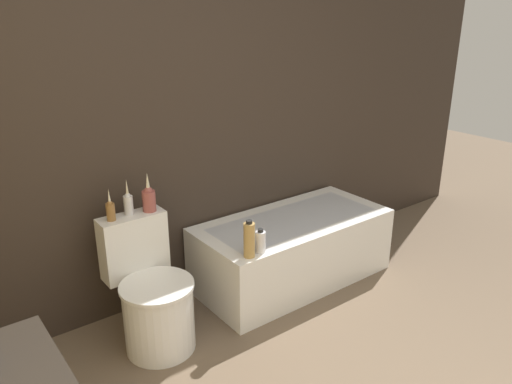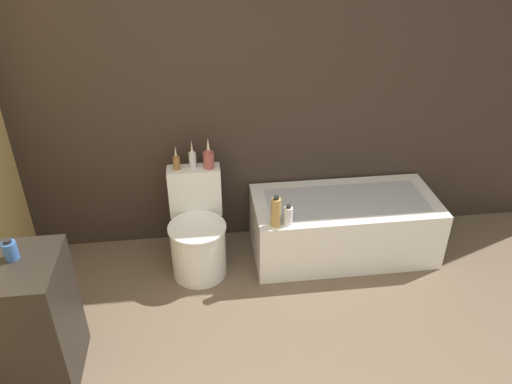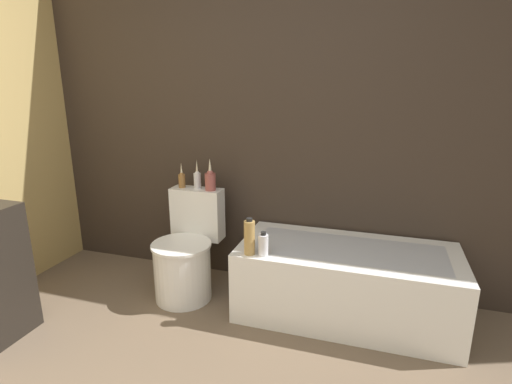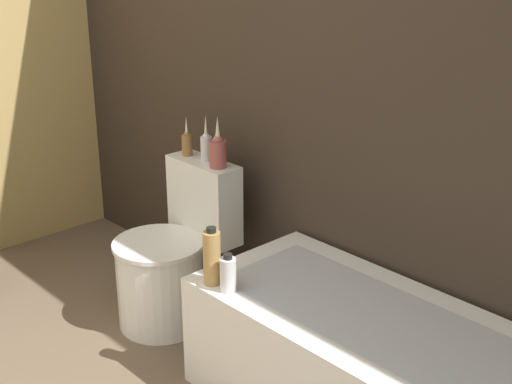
# 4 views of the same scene
# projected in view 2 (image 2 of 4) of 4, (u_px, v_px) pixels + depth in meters

# --- Properties ---
(wall_back_tiled) EXTENTS (6.40, 0.06, 2.60)m
(wall_back_tiled) POSITION_uv_depth(u_px,v_px,m) (236.00, 85.00, 3.64)
(wall_back_tiled) COLOR #332821
(wall_back_tiled) RESTS_ON ground_plane
(bathtub) EXTENTS (1.42, 0.66, 0.48)m
(bathtub) POSITION_uv_depth(u_px,v_px,m) (343.00, 225.00, 3.95)
(bathtub) COLOR white
(bathtub) RESTS_ON ground
(toilet) EXTENTS (0.43, 0.57, 0.76)m
(toilet) POSITION_uv_depth(u_px,v_px,m) (198.00, 235.00, 3.74)
(toilet) COLOR white
(toilet) RESTS_ON ground
(vanity_counter) EXTENTS (0.55, 0.50, 0.83)m
(vanity_counter) POSITION_uv_depth(u_px,v_px,m) (21.00, 323.00, 2.82)
(vanity_counter) COLOR black
(vanity_counter) RESTS_ON ground
(soap_bottle_glass) EXTENTS (0.07, 0.07, 0.12)m
(soap_bottle_glass) POSITION_uv_depth(u_px,v_px,m) (10.00, 250.00, 2.63)
(soap_bottle_glass) COLOR #335999
(soap_bottle_glass) RESTS_ON vanity_counter
(vase_gold) EXTENTS (0.05, 0.05, 0.19)m
(vase_gold) POSITION_uv_depth(u_px,v_px,m) (176.00, 161.00, 3.64)
(vase_gold) COLOR olive
(vase_gold) RESTS_ON toilet
(vase_silver) EXTENTS (0.05, 0.05, 0.22)m
(vase_silver) POSITION_uv_depth(u_px,v_px,m) (192.00, 158.00, 3.66)
(vase_silver) COLOR silver
(vase_silver) RESTS_ON toilet
(vase_bronze) EXTENTS (0.08, 0.08, 0.24)m
(vase_bronze) POSITION_uv_depth(u_px,v_px,m) (209.00, 158.00, 3.65)
(vase_bronze) COLOR #994C47
(vase_bronze) RESTS_ON toilet
(shampoo_bottle_tall) EXTENTS (0.07, 0.07, 0.24)m
(shampoo_bottle_tall) POSITION_uv_depth(u_px,v_px,m) (276.00, 212.00, 3.48)
(shampoo_bottle_tall) COLOR tan
(shampoo_bottle_tall) RESTS_ON bathtub
(shampoo_bottle_short) EXTENTS (0.06, 0.06, 0.16)m
(shampoo_bottle_short) POSITION_uv_depth(u_px,v_px,m) (288.00, 216.00, 3.51)
(shampoo_bottle_short) COLOR silver
(shampoo_bottle_short) RESTS_ON bathtub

